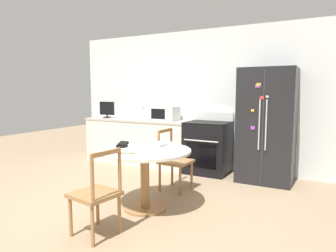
# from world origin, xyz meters

# --- Properties ---
(ground_plane) EXTENTS (14.00, 14.00, 0.00)m
(ground_plane) POSITION_xyz_m (0.00, 0.00, 0.00)
(ground_plane) COLOR #9E8466
(back_wall) EXTENTS (5.20, 0.10, 2.60)m
(back_wall) POSITION_xyz_m (0.00, 2.65, 1.30)
(back_wall) COLOR silver
(back_wall) RESTS_ON ground_plane
(kitchen_counter) EXTENTS (2.24, 0.64, 0.90)m
(kitchen_counter) POSITION_xyz_m (-1.09, 2.29, 0.45)
(kitchen_counter) COLOR silver
(kitchen_counter) RESTS_ON ground_plane
(refrigerator) EXTENTS (0.85, 0.72, 1.83)m
(refrigerator) POSITION_xyz_m (1.42, 2.23, 0.91)
(refrigerator) COLOR black
(refrigerator) RESTS_ON ground_plane
(oven_range) EXTENTS (0.74, 0.68, 1.08)m
(oven_range) POSITION_xyz_m (0.41, 2.26, 0.47)
(oven_range) COLOR black
(oven_range) RESTS_ON ground_plane
(microwave) EXTENTS (0.51, 0.35, 0.27)m
(microwave) POSITION_xyz_m (-0.50, 2.31, 1.04)
(microwave) COLOR white
(microwave) RESTS_ON kitchen_counter
(countertop_tv) EXTENTS (0.35, 0.16, 0.34)m
(countertop_tv) POSITION_xyz_m (-1.86, 2.26, 1.08)
(countertop_tv) COLOR black
(countertop_tv) RESTS_ON kitchen_counter
(counter_bottle) EXTENTS (0.07, 0.07, 0.23)m
(counter_bottle) POSITION_xyz_m (-0.91, 2.21, 0.99)
(counter_bottle) COLOR silver
(counter_bottle) RESTS_ON kitchen_counter
(dining_table) EXTENTS (1.14, 1.14, 0.75)m
(dining_table) POSITION_xyz_m (0.31, 0.31, 0.60)
(dining_table) COLOR beige
(dining_table) RESTS_ON ground_plane
(dining_chair_near) EXTENTS (0.48, 0.48, 0.90)m
(dining_chair_near) POSITION_xyz_m (0.26, -0.50, 0.43)
(dining_chair_near) COLOR #9E7042
(dining_chair_near) RESTS_ON ground_plane
(dining_chair_far) EXTENTS (0.45, 0.45, 0.90)m
(dining_chair_far) POSITION_xyz_m (0.31, 1.14, 0.43)
(dining_chair_far) COLOR #9E7042
(dining_chair_far) RESTS_ON ground_plane
(candle_glass) EXTENTS (0.08, 0.08, 0.09)m
(candle_glass) POSITION_xyz_m (0.05, 0.48, 0.79)
(candle_glass) COLOR silver
(candle_glass) RESTS_ON dining_table
(folded_napkin) EXTENTS (0.21, 0.11, 0.05)m
(folded_napkin) POSITION_xyz_m (0.25, 0.01, 0.78)
(folded_napkin) COLOR beige
(folded_napkin) RESTS_ON dining_table
(wallet) EXTENTS (0.12, 0.13, 0.07)m
(wallet) POSITION_xyz_m (-0.02, 0.32, 0.78)
(wallet) COLOR black
(wallet) RESTS_ON dining_table
(mail_stack) EXTENTS (0.30, 0.35, 0.02)m
(mail_stack) POSITION_xyz_m (0.32, 0.70, 0.77)
(mail_stack) COLOR white
(mail_stack) RESTS_ON dining_table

